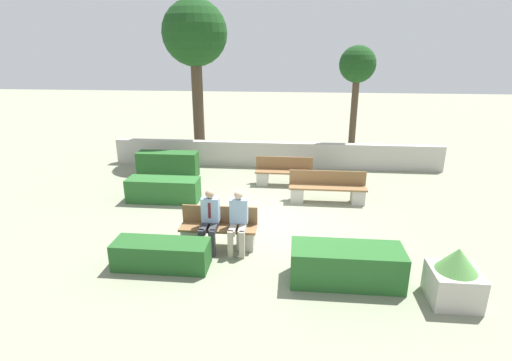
# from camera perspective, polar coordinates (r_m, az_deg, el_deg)

# --- Properties ---
(ground_plane) EXTENTS (60.00, 60.00, 0.00)m
(ground_plane) POSITION_cam_1_polar(r_m,az_deg,el_deg) (10.18, 1.28, -5.75)
(ground_plane) COLOR gray
(perimeter_wall) EXTENTS (11.87, 0.30, 0.90)m
(perimeter_wall) POSITION_cam_1_polar(r_m,az_deg,el_deg) (14.61, 2.72, 3.73)
(perimeter_wall) COLOR #B7B2A8
(perimeter_wall) RESTS_ON ground_plane
(bench_front) EXTENTS (1.68, 0.48, 0.86)m
(bench_front) POSITION_cam_1_polar(r_m,az_deg,el_deg) (8.88, -5.37, -7.35)
(bench_front) COLOR brown
(bench_front) RESTS_ON ground_plane
(bench_left_side) EXTENTS (2.16, 0.48, 0.86)m
(bench_left_side) POSITION_cam_1_polar(r_m,az_deg,el_deg) (11.44, 10.15, -1.37)
(bench_left_side) COLOR brown
(bench_left_side) RESTS_ON ground_plane
(bench_right_side) EXTENTS (1.81, 0.49, 0.86)m
(bench_right_side) POSITION_cam_1_polar(r_m,az_deg,el_deg) (12.71, 4.00, 0.86)
(bench_right_side) COLOR brown
(bench_right_side) RESTS_ON ground_plane
(person_seated_man) EXTENTS (0.38, 0.64, 1.33)m
(person_seated_man) POSITION_cam_1_polar(r_m,az_deg,el_deg) (8.61, -6.66, -5.28)
(person_seated_man) COLOR #333338
(person_seated_man) RESTS_ON ground_plane
(person_seated_woman) EXTENTS (0.38, 0.64, 1.33)m
(person_seated_woman) POSITION_cam_1_polar(r_m,az_deg,el_deg) (8.51, -2.57, -5.46)
(person_seated_woman) COLOR #B2A893
(person_seated_woman) RESTS_ON ground_plane
(hedge_block_near_left) EXTENTS (2.06, 0.81, 0.70)m
(hedge_block_near_left) POSITION_cam_1_polar(r_m,az_deg,el_deg) (7.75, 12.78, -11.69)
(hedge_block_near_left) COLOR #286028
(hedge_block_near_left) RESTS_ON ground_plane
(hedge_block_near_right) EXTENTS (2.02, 0.61, 0.84)m
(hedge_block_near_right) POSITION_cam_1_polar(r_m,az_deg,el_deg) (13.80, -12.46, 2.29)
(hedge_block_near_right) COLOR #235623
(hedge_block_near_right) RESTS_ON ground_plane
(hedge_block_mid_left) EXTENTS (2.03, 0.68, 0.67)m
(hedge_block_mid_left) POSITION_cam_1_polar(r_m,az_deg,el_deg) (11.63, -13.08, -1.30)
(hedge_block_mid_left) COLOR #286028
(hedge_block_mid_left) RESTS_ON ground_plane
(hedge_block_mid_right) EXTENTS (1.89, 0.65, 0.55)m
(hedge_block_mid_right) POSITION_cam_1_polar(r_m,az_deg,el_deg) (8.28, -13.36, -10.23)
(hedge_block_mid_right) COLOR #235623
(hedge_block_mid_right) RESTS_ON ground_plane
(planter_corner_left) EXTENTS (0.80, 0.80, 1.01)m
(planter_corner_left) POSITION_cam_1_polar(r_m,az_deg,el_deg) (7.77, 26.51, -12.24)
(planter_corner_left) COLOR #B7B2A8
(planter_corner_left) RESTS_ON ground_plane
(tree_leftmost) EXTENTS (2.39, 2.39, 5.86)m
(tree_leftmost) POSITION_cam_1_polar(r_m,az_deg,el_deg) (15.66, -8.73, 19.65)
(tree_leftmost) COLOR #473828
(tree_leftmost) RESTS_ON ground_plane
(tree_center_left) EXTENTS (1.27, 1.27, 4.25)m
(tree_center_left) POSITION_cam_1_polar(r_m,az_deg,el_deg) (14.82, 14.25, 15.17)
(tree_center_left) COLOR #473828
(tree_center_left) RESTS_ON ground_plane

